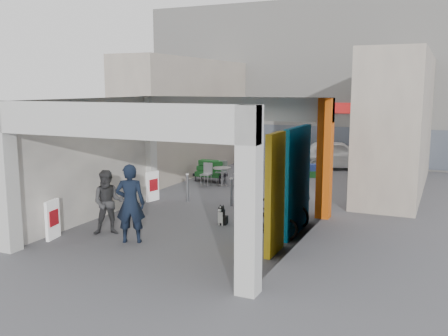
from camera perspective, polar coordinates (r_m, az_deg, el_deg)
The scene contains 21 objects.
ground at distance 14.22m, azimuth -2.59°, elevation -6.28°, with size 90.00×90.00×0.00m, color #545459.
arcade_canopy at distance 12.81m, azimuth -2.17°, elevation 2.50°, with size 6.40×6.45×6.40m.
far_building at distance 26.93m, azimuth 11.11°, elevation 9.50°, with size 18.00×4.08×8.00m.
plaza_bldg_left at distance 22.47m, azimuth -4.24°, elevation 5.91°, with size 2.00×9.00×5.00m, color #BCB09C.
plaza_bldg_right at distance 19.83m, azimuth 19.36°, elevation 4.97°, with size 2.00×9.00×5.00m, color #BCB09C.
bollard_left at distance 16.75m, azimuth -4.21°, elevation -2.28°, with size 0.09×0.09×0.92m, color gray.
bollard_center at distance 16.06m, azimuth 0.84°, elevation -2.80°, with size 0.09×0.09×0.90m, color gray.
bollard_right at distance 15.64m, azimuth 6.26°, elevation -3.06°, with size 0.09×0.09×0.97m, color gray.
advert_board_near at distance 13.35m, azimuth -18.99°, elevation -5.58°, with size 0.18×0.56×1.00m.
advert_board_far at distance 16.95m, azimuth -8.16°, elevation -2.06°, with size 0.20×0.55×1.00m.
cafe_set at distance 19.59m, azimuth -0.20°, elevation -1.01°, with size 1.46×1.18×0.88m.
produce_stand at distance 20.27m, azimuth -1.58°, elevation -0.60°, with size 1.28×0.69×0.84m.
crate_stack at distance 21.52m, azimuth 10.06°, elevation -0.31°, with size 0.55×0.50×0.56m.
border_collie at distance 13.97m, azimuth -0.21°, elevation -5.57°, with size 0.22×0.42×0.59m.
man_with_dog at distance 12.47m, azimuth -10.65°, elevation -4.01°, with size 0.72×0.47×1.96m, color black.
man_back_turned at distance 13.28m, azimuth -13.09°, elevation -3.86°, with size 0.82×0.64×1.70m, color #363638.
man_elderly at distance 14.84m, azimuth 8.34°, elevation -2.17°, with size 0.87×0.57×1.78m, color #5274A0.
man_crates at distance 22.06m, azimuth 7.75°, elevation 1.62°, with size 1.06×0.44×1.80m, color black.
bicycle_front at distance 14.18m, azimuth 6.79°, elevation -4.35°, with size 0.65×1.86×0.97m, color black.
bicycle_rear at distance 12.43m, azimuth 5.04°, elevation -6.42°, with size 0.43×1.53×0.92m, color black.
white_van at distance 23.96m, azimuth 12.78°, elevation 1.53°, with size 1.59×3.95×1.35m, color white.
Camera 1 is at (6.21, -12.21, 3.82)m, focal length 40.00 mm.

